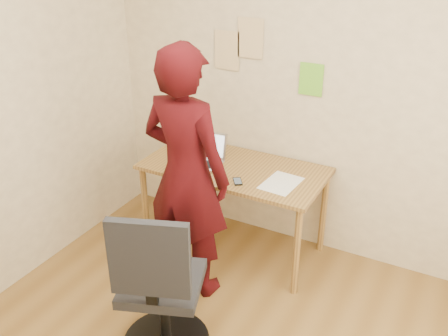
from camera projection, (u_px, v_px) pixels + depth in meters
The scene contains 10 objects.
room at pixel (199, 188), 2.25m from camera, with size 3.58×3.58×2.78m.
desk at pixel (234, 177), 3.87m from camera, with size 1.40×0.70×0.74m.
laptop at pixel (204, 156), 3.89m from camera, with size 0.32×0.29×0.22m.
paper_sheet at pixel (281, 183), 3.59m from camera, with size 0.23×0.33×0.00m, color white.
phone at pixel (238, 181), 3.60m from camera, with size 0.11×0.13×0.01m.
wall_note_left at pixel (227, 50), 3.87m from camera, with size 0.21×0.00×0.30m, color #D8B781.
wall_note_mid at pixel (250, 38), 3.73m from camera, with size 0.21×0.00×0.30m, color #D8B781.
wall_note_right at pixel (311, 80), 3.63m from camera, with size 0.18×0.00×0.24m, color #6FCA2D.
office_chair at pixel (160, 295), 2.94m from camera, with size 0.60×0.61×1.06m.
person at pixel (186, 175), 3.36m from camera, with size 0.66×0.43×1.80m, color #340709.
Camera 1 is at (1.03, -1.69, 2.43)m, focal length 40.00 mm.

